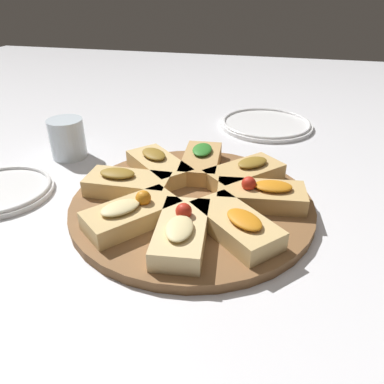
# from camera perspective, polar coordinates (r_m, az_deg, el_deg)

# --- Properties ---
(ground_plane) EXTENTS (3.00, 3.00, 0.00)m
(ground_plane) POSITION_cam_1_polar(r_m,az_deg,el_deg) (0.69, -0.00, -2.39)
(ground_plane) COLOR white
(serving_board) EXTENTS (0.44, 0.44, 0.02)m
(serving_board) POSITION_cam_1_polar(r_m,az_deg,el_deg) (0.68, -0.00, -1.78)
(serving_board) COLOR brown
(serving_board) RESTS_ON ground_plane
(focaccia_slice_0) EXTENTS (0.16, 0.09, 0.05)m
(focaccia_slice_0) POSITION_cam_1_polar(r_m,az_deg,el_deg) (0.67, 10.51, -0.43)
(focaccia_slice_0) COLOR tan
(focaccia_slice_0) RESTS_ON serving_board
(focaccia_slice_1) EXTENTS (0.16, 0.16, 0.04)m
(focaccia_slice_1) POSITION_cam_1_polar(r_m,az_deg,el_deg) (0.73, 8.06, 2.78)
(focaccia_slice_1) COLOR tan
(focaccia_slice_1) RESTS_ON serving_board
(focaccia_slice_2) EXTENTS (0.08, 0.16, 0.04)m
(focaccia_slice_2) POSITION_cam_1_polar(r_m,az_deg,el_deg) (0.78, 1.39, 4.64)
(focaccia_slice_2) COLOR tan
(focaccia_slice_2) RESTS_ON serving_board
(focaccia_slice_3) EXTENTS (0.16, 0.16, 0.04)m
(focaccia_slice_3) POSITION_cam_1_polar(r_m,az_deg,el_deg) (0.76, -5.14, 4.01)
(focaccia_slice_3) COLOR #DBB775
(focaccia_slice_3) RESTS_ON serving_board
(focaccia_slice_4) EXTENTS (0.15, 0.08, 0.04)m
(focaccia_slice_4) POSITION_cam_1_polar(r_m,az_deg,el_deg) (0.70, -9.92, 1.17)
(focaccia_slice_4) COLOR #DBB775
(focaccia_slice_4) RESTS_ON serving_board
(focaccia_slice_5) EXTENTS (0.15, 0.16, 0.05)m
(focaccia_slice_5) POSITION_cam_1_polar(r_m,az_deg,el_deg) (0.61, -9.18, -3.27)
(focaccia_slice_5) COLOR #DBB775
(focaccia_slice_5) RESTS_ON serving_board
(focaccia_slice_6) EXTENTS (0.09, 0.16, 0.05)m
(focaccia_slice_6) POSITION_cam_1_polar(r_m,az_deg,el_deg) (0.57, -1.60, -5.98)
(focaccia_slice_6) COLOR #E5C689
(focaccia_slice_6) RESTS_ON serving_board
(focaccia_slice_7) EXTENTS (0.16, 0.16, 0.04)m
(focaccia_slice_7) POSITION_cam_1_polar(r_m,az_deg,el_deg) (0.58, 6.73, -4.93)
(focaccia_slice_7) COLOR #DBB775
(focaccia_slice_7) RESTS_ON serving_board
(plate_left) EXTENTS (0.20, 0.20, 0.02)m
(plate_left) POSITION_cam_1_polar(r_m,az_deg,el_deg) (0.81, -27.09, 0.22)
(plate_left) COLOR white
(plate_left) RESTS_ON ground_plane
(plate_right) EXTENTS (0.26, 0.26, 0.02)m
(plate_right) POSITION_cam_1_polar(r_m,az_deg,el_deg) (1.08, 11.20, 10.18)
(plate_right) COLOR white
(plate_right) RESTS_ON ground_plane
(water_glass) EXTENTS (0.08, 0.08, 0.09)m
(water_glass) POSITION_cam_1_polar(r_m,az_deg,el_deg) (0.91, -18.45, 7.74)
(water_glass) COLOR silver
(water_glass) RESTS_ON ground_plane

